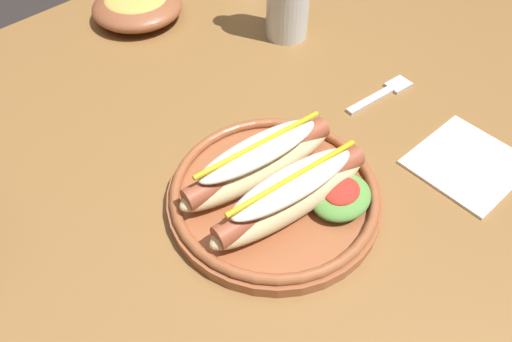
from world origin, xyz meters
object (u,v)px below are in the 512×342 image
(hot_dog_plate, at_px, (277,187))
(fork, at_px, (384,93))
(side_bowl, at_px, (137,5))
(napkin, at_px, (467,163))

(hot_dog_plate, xyz_separation_m, fork, (0.26, 0.02, -0.02))
(hot_dog_plate, xyz_separation_m, side_bowl, (0.13, 0.45, -0.00))
(hot_dog_plate, relative_size, napkin, 1.92)
(hot_dog_plate, distance_m, napkin, 0.25)
(hot_dog_plate, height_order, side_bowl, hot_dog_plate)
(side_bowl, distance_m, napkin, 0.59)
(hot_dog_plate, distance_m, fork, 0.26)
(hot_dog_plate, bearing_deg, napkin, -31.40)
(fork, distance_m, side_bowl, 0.44)
(side_bowl, height_order, napkin, side_bowl)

